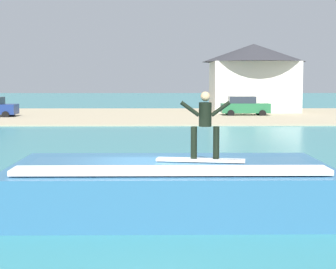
# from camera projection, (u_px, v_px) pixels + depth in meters

# --- Properties ---
(ground_plane) EXTENTS (260.00, 260.00, 0.00)m
(ground_plane) POSITION_uv_depth(u_px,v_px,m) (146.00, 211.00, 14.70)
(ground_plane) COLOR teal
(wave_crest) EXTENTS (8.18, 4.68, 1.37)m
(wave_crest) POSITION_uv_depth(u_px,v_px,m) (170.00, 187.00, 14.66)
(wave_crest) COLOR #2D6289
(wave_crest) RESTS_ON ground_plane
(surfboard) EXTENTS (2.26, 0.77, 0.06)m
(surfboard) POSITION_uv_depth(u_px,v_px,m) (201.00, 160.00, 14.21)
(surfboard) COLOR white
(surfboard) RESTS_ON wave_crest
(surfer) EXTENTS (1.27, 0.32, 1.69)m
(surfer) POSITION_uv_depth(u_px,v_px,m) (205.00, 121.00, 14.15)
(surfer) COLOR black
(surfer) RESTS_ON surfboard
(shoreline_bank) EXTENTS (120.00, 23.63, 0.11)m
(shoreline_bank) POSITION_uv_depth(u_px,v_px,m) (156.00, 115.00, 53.30)
(shoreline_bank) COLOR tan
(shoreline_bank) RESTS_ON ground_plane
(car_far_shore) EXTENTS (4.48, 2.07, 1.86)m
(car_far_shore) POSITION_uv_depth(u_px,v_px,m) (244.00, 106.00, 52.62)
(car_far_shore) COLOR #23663D
(car_far_shore) RESTS_ON ground_plane
(house_gabled_white) EXTENTS (10.73, 10.73, 7.12)m
(house_gabled_white) POSITION_uv_depth(u_px,v_px,m) (253.00, 73.00, 59.08)
(house_gabled_white) COLOR silver
(house_gabled_white) RESTS_ON ground_plane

